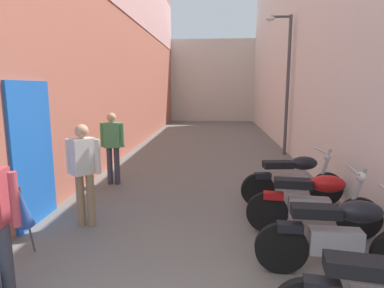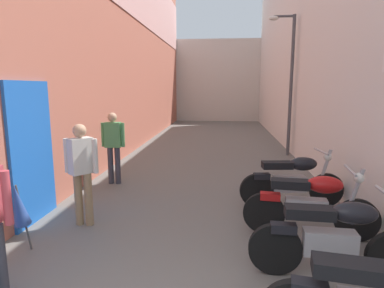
{
  "view_description": "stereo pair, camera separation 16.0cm",
  "coord_description": "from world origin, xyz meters",
  "px_view_note": "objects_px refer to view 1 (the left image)",
  "views": [
    {
      "loc": [
        0.24,
        -1.3,
        2.1
      ],
      "look_at": [
        -0.24,
        5.31,
        0.95
      ],
      "focal_mm": 30.45,
      "sensor_mm": 36.0,
      "label": 1
    },
    {
      "loc": [
        0.4,
        -1.29,
        2.1
      ],
      "look_at": [
        -0.24,
        5.31,
        0.95
      ],
      "focal_mm": 30.45,
      "sensor_mm": 36.0,
      "label": 2
    }
  ],
  "objects_px": {
    "umbrella_leaning": "(22,207)",
    "street_lamp": "(285,74)",
    "pedestrian_mid_alley": "(84,168)",
    "motorcycle_second": "(341,235)",
    "pedestrian_further_down": "(112,143)",
    "motorcycle_third": "(313,202)",
    "motorcycle_fourth": "(293,179)"
  },
  "relations": [
    {
      "from": "umbrella_leaning",
      "to": "street_lamp",
      "type": "distance_m",
      "value": 8.22
    },
    {
      "from": "pedestrian_mid_alley",
      "to": "umbrella_leaning",
      "type": "distance_m",
      "value": 1.11
    },
    {
      "from": "motorcycle_second",
      "to": "pedestrian_further_down",
      "type": "xyz_separation_m",
      "value": [
        -3.61,
        3.31,
        0.42
      ]
    },
    {
      "from": "motorcycle_third",
      "to": "umbrella_leaning",
      "type": "xyz_separation_m",
      "value": [
        -3.72,
        -0.92,
        0.18
      ]
    },
    {
      "from": "pedestrian_further_down",
      "to": "umbrella_leaning",
      "type": "bearing_deg",
      "value": -91.93
    },
    {
      "from": "pedestrian_mid_alley",
      "to": "umbrella_leaning",
      "type": "height_order",
      "value": "pedestrian_mid_alley"
    },
    {
      "from": "pedestrian_further_down",
      "to": "street_lamp",
      "type": "distance_m",
      "value": 5.77
    },
    {
      "from": "motorcycle_third",
      "to": "pedestrian_mid_alley",
      "type": "bearing_deg",
      "value": 178.33
    },
    {
      "from": "pedestrian_further_down",
      "to": "umbrella_leaning",
      "type": "height_order",
      "value": "pedestrian_further_down"
    },
    {
      "from": "motorcycle_second",
      "to": "motorcycle_fourth",
      "type": "relative_size",
      "value": 1.0
    },
    {
      "from": "motorcycle_fourth",
      "to": "umbrella_leaning",
      "type": "xyz_separation_m",
      "value": [
        -3.72,
        -2.12,
        0.18
      ]
    },
    {
      "from": "motorcycle_fourth",
      "to": "pedestrian_mid_alley",
      "type": "distance_m",
      "value": 3.56
    },
    {
      "from": "motorcycle_third",
      "to": "umbrella_leaning",
      "type": "bearing_deg",
      "value": -166.12
    },
    {
      "from": "motorcycle_second",
      "to": "pedestrian_further_down",
      "type": "relative_size",
      "value": 1.18
    },
    {
      "from": "motorcycle_third",
      "to": "pedestrian_further_down",
      "type": "xyz_separation_m",
      "value": [
        -3.61,
        2.27,
        0.42
      ]
    },
    {
      "from": "motorcycle_third",
      "to": "pedestrian_further_down",
      "type": "relative_size",
      "value": 1.18
    },
    {
      "from": "pedestrian_further_down",
      "to": "umbrella_leaning",
      "type": "distance_m",
      "value": 3.2
    },
    {
      "from": "pedestrian_mid_alley",
      "to": "umbrella_leaning",
      "type": "relative_size",
      "value": 1.63
    },
    {
      "from": "motorcycle_third",
      "to": "street_lamp",
      "type": "distance_m",
      "value": 6.15
    },
    {
      "from": "motorcycle_third",
      "to": "street_lamp",
      "type": "height_order",
      "value": "street_lamp"
    },
    {
      "from": "motorcycle_third",
      "to": "street_lamp",
      "type": "relative_size",
      "value": 0.44
    },
    {
      "from": "pedestrian_mid_alley",
      "to": "pedestrian_further_down",
      "type": "relative_size",
      "value": 1.0
    },
    {
      "from": "motorcycle_fourth",
      "to": "pedestrian_further_down",
      "type": "xyz_separation_m",
      "value": [
        -3.61,
        1.07,
        0.42
      ]
    },
    {
      "from": "motorcycle_third",
      "to": "motorcycle_fourth",
      "type": "distance_m",
      "value": 1.2
    },
    {
      "from": "pedestrian_mid_alley",
      "to": "pedestrian_further_down",
      "type": "bearing_deg",
      "value": 96.72
    },
    {
      "from": "motorcycle_fourth",
      "to": "pedestrian_further_down",
      "type": "height_order",
      "value": "pedestrian_further_down"
    },
    {
      "from": "motorcycle_second",
      "to": "umbrella_leaning",
      "type": "height_order",
      "value": "motorcycle_second"
    },
    {
      "from": "motorcycle_fourth",
      "to": "pedestrian_mid_alley",
      "type": "bearing_deg",
      "value": -161.75
    },
    {
      "from": "pedestrian_mid_alley",
      "to": "motorcycle_third",
      "type": "bearing_deg",
      "value": -1.67
    },
    {
      "from": "pedestrian_mid_alley",
      "to": "street_lamp",
      "type": "height_order",
      "value": "street_lamp"
    },
    {
      "from": "motorcycle_third",
      "to": "motorcycle_fourth",
      "type": "height_order",
      "value": "same"
    },
    {
      "from": "motorcycle_fourth",
      "to": "motorcycle_third",
      "type": "bearing_deg",
      "value": -90.0
    }
  ]
}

